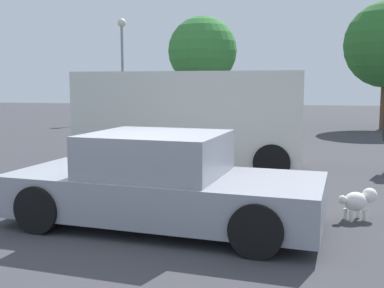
{
  "coord_description": "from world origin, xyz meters",
  "views": [
    {
      "loc": [
        1.84,
        -6.01,
        1.97
      ],
      "look_at": [
        0.2,
        2.24,
        0.9
      ],
      "focal_mm": 44.14,
      "sensor_mm": 36.0,
      "label": 1
    }
  ],
  "objects_px": {
    "sedan_foreground": "(162,183)",
    "light_post_near": "(122,50)",
    "van_white": "(191,117)",
    "dog": "(359,200)"
  },
  "relations": [
    {
      "from": "sedan_foreground",
      "to": "light_post_near",
      "type": "relative_size",
      "value": 0.84
    },
    {
      "from": "light_post_near",
      "to": "van_white",
      "type": "bearing_deg",
      "value": -64.34
    },
    {
      "from": "dog",
      "to": "light_post_near",
      "type": "bearing_deg",
      "value": 93.44
    },
    {
      "from": "dog",
      "to": "van_white",
      "type": "height_order",
      "value": "van_white"
    },
    {
      "from": "sedan_foreground",
      "to": "light_post_near",
      "type": "xyz_separation_m",
      "value": [
        -6.82,
        17.63,
        3.14
      ]
    },
    {
      "from": "dog",
      "to": "sedan_foreground",
      "type": "bearing_deg",
      "value": 170.29
    },
    {
      "from": "sedan_foreground",
      "to": "dog",
      "type": "relative_size",
      "value": 7.73
    },
    {
      "from": "sedan_foreground",
      "to": "light_post_near",
      "type": "bearing_deg",
      "value": 118.08
    },
    {
      "from": "sedan_foreground",
      "to": "van_white",
      "type": "height_order",
      "value": "van_white"
    },
    {
      "from": "dog",
      "to": "van_white",
      "type": "xyz_separation_m",
      "value": [
        -3.22,
        3.6,
        0.92
      ]
    }
  ]
}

